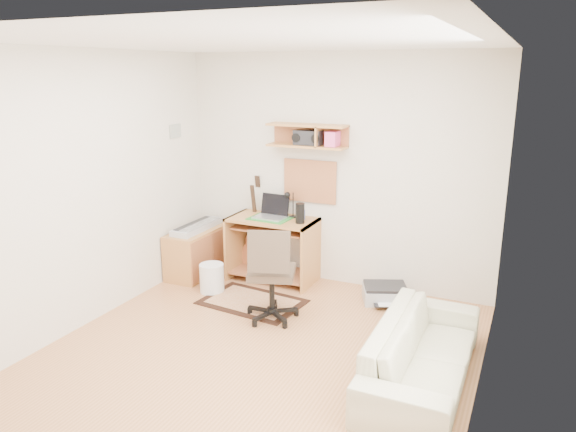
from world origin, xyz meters
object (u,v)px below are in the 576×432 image
at_px(task_chair, 272,272).
at_px(sofa, 423,343).
at_px(printer, 385,294).
at_px(cabinet, 198,251).
at_px(desk, 273,249).

height_order(task_chair, sofa, task_chair).
height_order(printer, sofa, sofa).
relative_size(task_chair, cabinet, 1.09).
height_order(desk, sofa, desk).
bearing_deg(printer, sofa, -87.46).
bearing_deg(sofa, desk, 54.23).
bearing_deg(task_chair, printer, 24.38).
bearing_deg(task_chair, sofa, -38.03).
distance_m(task_chair, printer, 1.33).
relative_size(desk, sofa, 0.58).
xyz_separation_m(task_chair, sofa, (1.58, -0.53, -0.15)).
height_order(cabinet, printer, cabinet).
xyz_separation_m(desk, printer, (1.37, -0.06, -0.29)).
xyz_separation_m(task_chair, cabinet, (-1.38, 0.77, -0.21)).
distance_m(desk, printer, 1.40).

